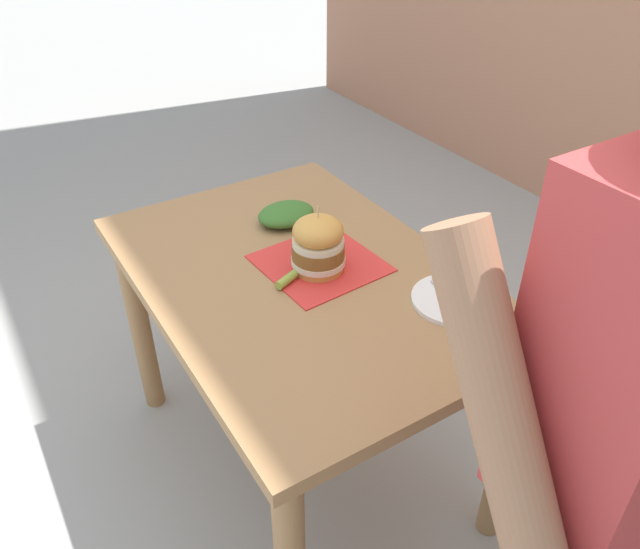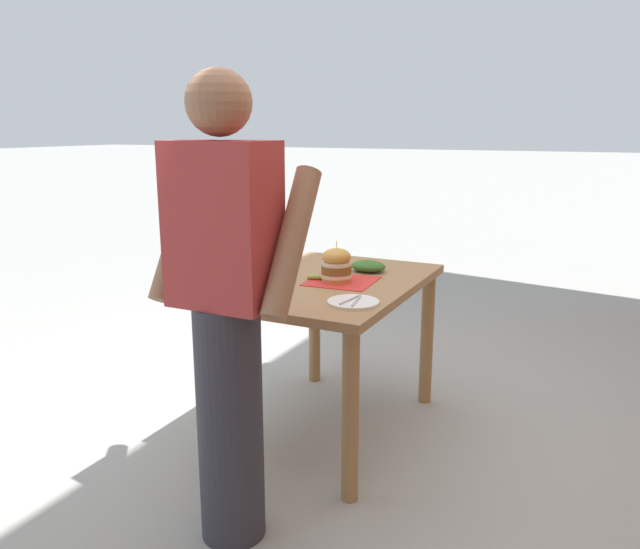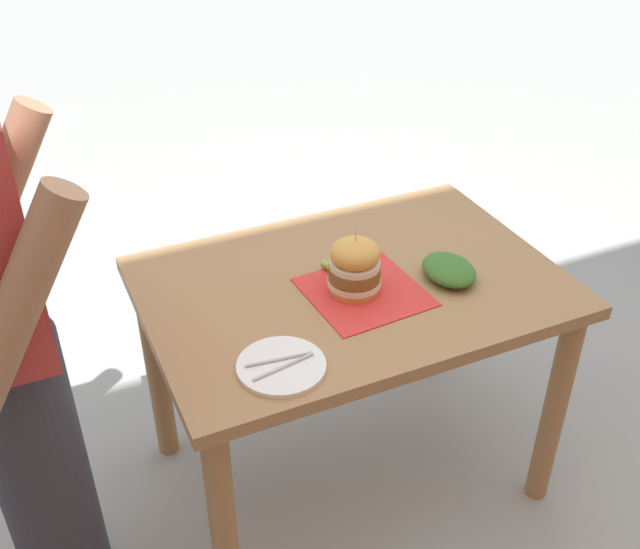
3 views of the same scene
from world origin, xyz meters
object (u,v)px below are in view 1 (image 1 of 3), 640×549
Objects in this scene: pickle_spear at (287,280)px; side_plate_with_forks at (454,300)px; patio_table at (302,308)px; diner_across_table at (601,479)px; side_salad at (286,214)px; sandwich at (318,244)px.

pickle_spear is 0.44m from side_plate_with_forks.
patio_table is 0.70× the size of diner_across_table.
diner_across_table is at bearing 87.00° from side_salad.
sandwich is at bearing -171.56° from pickle_spear.
side_plate_with_forks reaches higher than patio_table.
diner_across_table reaches higher than side_plate_with_forks.
patio_table is 6.54× the size of side_salad.
diner_across_table is (0.06, 1.17, 0.08)m from side_salad.
sandwich is 2.76× the size of pickle_spear.
sandwich is at bearing -90.47° from diner_across_table.
pickle_spear is 0.89m from diner_across_table.
patio_table is at bearing 68.77° from side_salad.
side_plate_with_forks is at bearing 129.32° from patio_table.
side_plate_with_forks is 0.64m from diner_across_table.
diner_across_table is (0.01, 0.90, 0.02)m from sandwich.
sandwich is at bearing 160.22° from patio_table.
patio_table is 0.44m from side_plate_with_forks.
side_salad reaches higher than patio_table.
pickle_spear is (0.11, 0.02, -0.07)m from sandwich.
side_salad is (-0.16, -0.29, 0.01)m from pickle_spear.
sandwich is 0.13m from pickle_spear.
pickle_spear is at bearing -41.69° from side_plate_with_forks.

